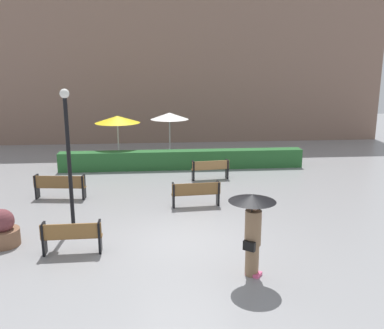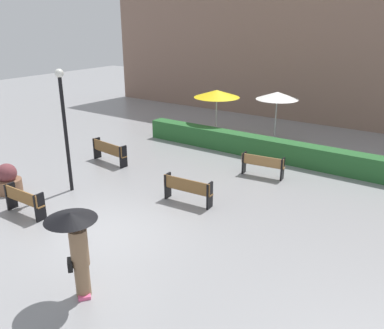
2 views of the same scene
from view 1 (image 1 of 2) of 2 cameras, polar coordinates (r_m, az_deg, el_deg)
ground_plane at (r=12.14m, az=-1.46°, el=-10.07°), size 60.00×60.00×0.00m
bench_far_left at (r=16.24m, az=-17.45°, el=-2.66°), size 1.89×0.57×0.89m
bench_near_left at (r=11.52m, az=-15.96°, el=-9.21°), size 1.55×0.37×0.86m
bench_back_row at (r=18.15m, az=2.50°, el=-0.48°), size 1.65×0.51×0.83m
bench_mid_center at (r=14.67m, az=0.54°, el=-3.77°), size 1.71×0.45×0.86m
pedestrian_with_umbrella at (r=9.77m, az=8.18°, el=-7.60°), size 1.08×1.08×2.00m
planter_pot at (r=12.70m, az=-24.24°, el=-8.09°), size 0.88×0.88×1.03m
lamp_post at (r=12.98m, az=-16.43°, el=2.61°), size 0.28×0.28×4.16m
patio_umbrella_yellow at (r=21.16m, az=-10.06°, el=6.02°), size 2.22×2.22×2.40m
patio_umbrella_white at (r=22.26m, az=-3.06°, el=6.56°), size 2.00×2.00×2.40m
hedge_strip at (r=20.06m, az=-1.31°, el=0.67°), size 11.51×0.70×0.88m
building_facade at (r=27.14m, az=-3.84°, el=13.96°), size 28.00×1.20×10.31m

